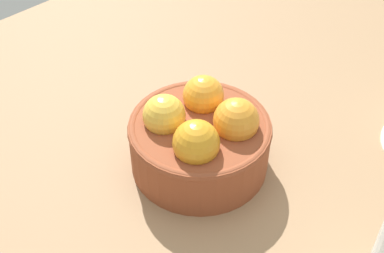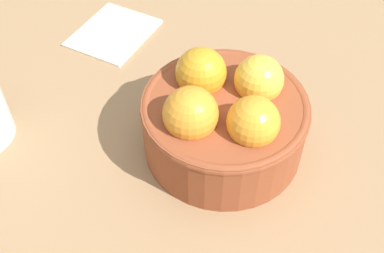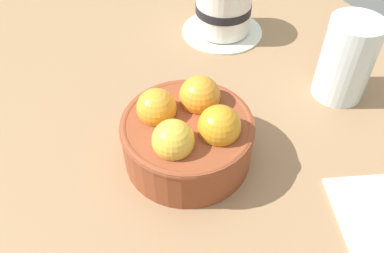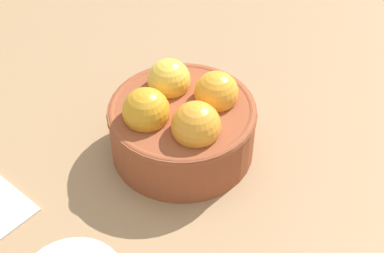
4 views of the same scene
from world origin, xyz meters
The scene contains 3 objects.
ground_plane centered at (0.00, 0.00, -1.72)cm, with size 135.66×85.49×3.45cm, color #997551.
terracotta_bowl centered at (0.00, -0.04, 3.94)cm, with size 14.89×14.89×8.93cm.
folded_napkin centered at (-16.49, -13.18, 0.30)cm, with size 9.53×7.96×0.60cm, color white.
Camera 2 is at (29.81, -1.13, 35.72)cm, focal length 45.72 mm.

